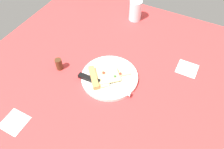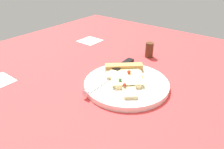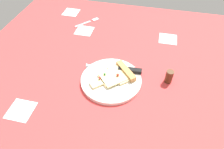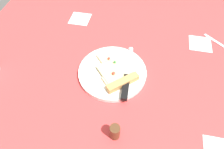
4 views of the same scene
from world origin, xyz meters
TOP-DOWN VIEW (x-y plane):
  - ground_plane at (0.01, 0.03)cm, footprint 128.64×128.64cm
  - plate at (-3.07, -2.74)cm, footprint 24.86×24.86cm
  - pizza_slice at (-1.32, -4.68)cm, footprint 17.42×18.16cm
  - knife at (2.63, -4.91)cm, footprint 3.19×24.07cm
  - pepper_shaker at (2.26, -25.64)cm, footprint 3.02×3.02cm
  - fork at (38.50, 20.48)cm, footprint 12.72×11.40cm

SIDE VIEW (x-z plane):
  - ground_plane at x=0.01cm, z-range -3.00..0.00cm
  - fork at x=38.50cm, z-range 0.00..0.80cm
  - plate at x=-3.07cm, z-range 0.00..1.58cm
  - knife at x=2.63cm, z-range 0.96..3.41cm
  - pizza_slice at x=-1.32cm, z-range 1.14..3.58cm
  - pepper_shaker at x=2.26cm, z-range 0.00..5.68cm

